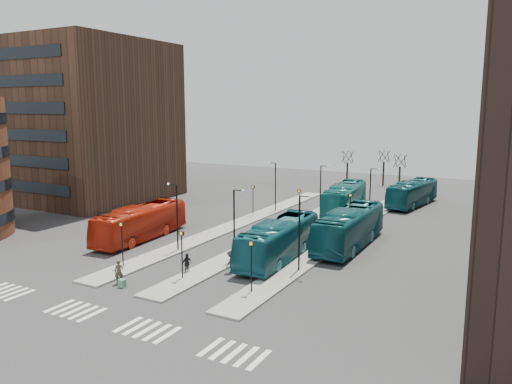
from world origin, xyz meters
The scene contains 19 objects.
ground centered at (0.00, 0.00, 0.00)m, with size 160.00×160.00×0.00m, color #2E2E30.
island_left centered at (-4.00, 30.00, 0.07)m, with size 2.50×45.00×0.15m, color gray.
island_mid centered at (2.00, 30.00, 0.07)m, with size 2.50×45.00×0.15m, color gray.
island_right centered at (8.00, 30.00, 0.07)m, with size 2.50×45.00×0.15m, color gray.
suitcase centered at (-1.30, 8.58, 0.30)m, with size 0.48×0.39×0.61m, color #1C509C.
red_bus centered at (-9.23, 19.69, 1.69)m, with size 2.84×12.15×3.38m, color #B4240D.
teal_bus_a centered at (5.75, 20.25, 1.73)m, with size 2.90×12.40×3.45m, color #135460.
teal_bus_b centered at (4.38, 41.84, 1.80)m, with size 3.02×12.91×3.60m, color #156A68.
teal_bus_c centered at (9.82, 27.04, 1.83)m, with size 3.07×13.11×3.65m, color #12505A.
teal_bus_d centered at (10.92, 50.30, 1.68)m, with size 2.83×12.08×3.37m, color #124F5B.
traveller centered at (-2.01, 9.05, 0.91)m, with size 0.66×0.44×1.82m, color #48412B.
commuter_a centered at (-8.00, 17.10, 0.87)m, with size 0.85×0.66×1.74m, color black.
commuter_b centered at (1.03, 13.35, 0.82)m, with size 0.96×0.40×1.64m, color black.
commuter_c centered at (3.91, 15.24, 0.88)m, with size 1.14×0.66×1.77m, color black.
crosswalk_stripes centered at (1.75, 4.00, 0.01)m, with size 22.35×2.40×0.01m.
office_block centered at (-34.00, 33.98, 11.00)m, with size 25.00×20.12×22.00m.
sign_poles centered at (1.60, 23.00, 2.41)m, with size 12.45×22.12×3.65m.
lamp_posts centered at (2.64, 28.00, 3.58)m, with size 14.04×20.24×6.12m.
bare_trees centered at (2.67, 62.67, 2.72)m, with size 10.97×8.14×5.90m.
Camera 1 is at (23.86, -17.23, 12.96)m, focal length 35.00 mm.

